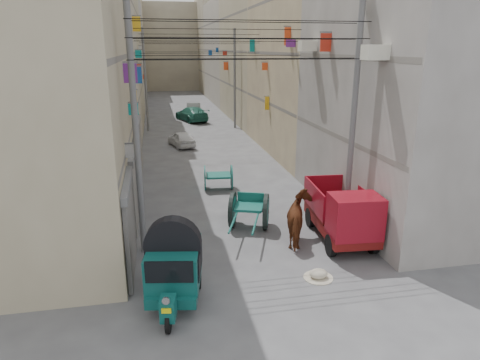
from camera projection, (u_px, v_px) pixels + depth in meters
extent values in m
plane|color=#49494C|center=(307.00, 357.00, 9.44)|extent=(140.00, 140.00, 0.00)
cube|color=slate|center=(125.00, 146.00, 15.22)|extent=(0.25, 9.80, 0.18)
cube|color=slate|center=(117.00, 58.00, 14.32)|extent=(0.25, 9.80, 0.18)
cube|color=#A19B8A|center=(61.00, 57.00, 23.97)|extent=(8.00, 12.00, 12.00)
cube|color=slate|center=(135.00, 106.00, 25.52)|extent=(0.25, 11.76, 0.18)
cube|color=slate|center=(132.00, 54.00, 24.63)|extent=(0.25, 11.76, 0.18)
cube|color=tan|center=(90.00, 42.00, 35.84)|extent=(8.00, 14.00, 14.00)
cube|color=slate|center=(141.00, 87.00, 37.69)|extent=(0.25, 13.72, 0.18)
cube|color=slate|center=(138.00, 51.00, 36.80)|extent=(0.25, 13.72, 0.18)
cube|color=slate|center=(136.00, 14.00, 35.91)|extent=(0.25, 13.72, 0.18)
cube|color=#9D9793|center=(107.00, 53.00, 49.28)|extent=(8.00, 14.00, 11.80)
cube|color=slate|center=(143.00, 77.00, 50.81)|extent=(0.25, 13.72, 0.18)
cube|color=slate|center=(142.00, 50.00, 49.91)|extent=(0.25, 13.72, 0.18)
cube|color=slate|center=(140.00, 23.00, 49.02)|extent=(0.25, 13.72, 0.18)
cube|color=tan|center=(116.00, 46.00, 61.21)|extent=(8.00, 12.00, 13.50)
cube|color=slate|center=(145.00, 71.00, 62.98)|extent=(0.25, 11.76, 0.18)
cube|color=slate|center=(144.00, 50.00, 62.09)|extent=(0.25, 11.76, 0.18)
cube|color=slate|center=(142.00, 28.00, 61.20)|extent=(0.25, 11.76, 0.18)
cube|color=#9D9793|center=(441.00, 48.00, 16.48)|extent=(8.00, 10.00, 13.00)
cube|color=slate|center=(341.00, 137.00, 16.74)|extent=(0.25, 9.80, 0.18)
cube|color=slate|center=(347.00, 57.00, 15.85)|extent=(0.25, 9.80, 0.18)
cube|color=tan|center=(329.00, 56.00, 26.94)|extent=(8.00, 12.00, 12.00)
cube|color=slate|center=(269.00, 103.00, 27.05)|extent=(0.25, 11.76, 0.18)
cube|color=slate|center=(270.00, 53.00, 26.16)|extent=(0.25, 11.76, 0.18)
cube|color=slate|center=(271.00, 0.00, 25.26)|extent=(0.25, 11.76, 0.18)
cube|color=tan|center=(274.00, 42.00, 38.81)|extent=(8.00, 14.00, 14.00)
cube|color=slate|center=(232.00, 85.00, 39.22)|extent=(0.25, 13.72, 0.18)
cube|color=slate|center=(232.00, 51.00, 38.33)|extent=(0.25, 13.72, 0.18)
cube|color=slate|center=(232.00, 16.00, 37.44)|extent=(0.25, 13.72, 0.18)
cube|color=#A19B8A|center=(243.00, 53.00, 52.25)|extent=(8.00, 14.00, 11.80)
cube|color=slate|center=(212.00, 76.00, 52.34)|extent=(0.25, 13.72, 0.18)
cube|color=slate|center=(212.00, 50.00, 51.44)|extent=(0.25, 13.72, 0.18)
cube|color=slate|center=(211.00, 24.00, 50.55)|extent=(0.25, 13.72, 0.18)
cube|color=tan|center=(226.00, 46.00, 64.18)|extent=(8.00, 12.00, 13.50)
cube|color=slate|center=(201.00, 70.00, 64.51)|extent=(0.25, 11.76, 0.18)
cube|color=slate|center=(200.00, 50.00, 63.62)|extent=(0.25, 11.76, 0.18)
cube|color=slate|center=(200.00, 28.00, 62.73)|extent=(0.25, 11.76, 0.18)
cube|color=tan|center=(170.00, 48.00, 69.32)|extent=(22.00, 10.00, 13.00)
cube|color=#525257|center=(130.00, 230.00, 12.82)|extent=(0.12, 3.00, 2.60)
cube|color=slate|center=(127.00, 184.00, 12.39)|extent=(0.18, 3.20, 0.25)
cube|color=#525257|center=(135.00, 191.00, 16.29)|extent=(0.12, 3.00, 2.60)
cube|color=slate|center=(132.00, 154.00, 15.86)|extent=(0.18, 3.20, 0.25)
cube|color=#525257|center=(138.00, 166.00, 19.75)|extent=(0.12, 3.00, 2.60)
cube|color=slate|center=(136.00, 135.00, 19.32)|extent=(0.18, 3.20, 0.25)
cube|color=#525257|center=(140.00, 148.00, 23.31)|extent=(0.12, 3.00, 2.60)
cube|color=slate|center=(138.00, 121.00, 22.88)|extent=(0.18, 3.20, 0.25)
cube|color=red|center=(225.00, 53.00, 40.47)|extent=(0.38, 0.08, 0.41)
cube|color=#E7491B|center=(145.00, 75.00, 46.62)|extent=(0.27, 0.08, 0.71)
cube|color=#B9B9B9|center=(132.00, 151.00, 13.76)|extent=(0.44, 0.08, 0.42)
cube|color=#164D9D|center=(137.00, 75.00, 22.00)|extent=(0.45, 0.08, 0.84)
cube|color=#164D9D|center=(210.00, 53.00, 50.42)|extent=(0.41, 0.08, 0.59)
cube|color=#0C8583|center=(133.00, 109.00, 16.62)|extent=(0.38, 0.08, 0.44)
cube|color=#E7491B|center=(226.00, 66.00, 40.11)|extent=(0.43, 0.08, 0.72)
cube|color=#164D9D|center=(217.00, 50.00, 45.40)|extent=(0.28, 0.08, 0.44)
cube|color=gold|center=(137.00, 24.00, 25.14)|extent=(0.48, 0.08, 0.84)
cube|color=red|center=(144.00, 77.00, 43.29)|extent=(0.31, 0.08, 0.44)
cube|color=#E7491B|center=(265.00, 66.00, 26.35)|extent=(0.35, 0.08, 0.45)
cube|color=#0C8583|center=(252.00, 46.00, 29.39)|extent=(0.34, 0.08, 0.79)
cube|color=gold|center=(134.00, 96.00, 18.64)|extent=(0.28, 0.08, 0.52)
cube|color=#B9B9B9|center=(141.00, 51.00, 34.60)|extent=(0.28, 0.08, 0.74)
cube|color=gold|center=(267.00, 103.00, 26.54)|extent=(0.26, 0.08, 0.80)
cube|color=#B9B9B9|center=(326.00, 43.00, 16.94)|extent=(0.34, 0.08, 0.55)
cube|color=#6B2382|center=(130.00, 73.00, 15.06)|extent=(0.47, 0.08, 0.67)
cube|color=#0C8583|center=(138.00, 54.00, 26.72)|extent=(0.40, 0.08, 0.47)
cube|color=red|center=(139.00, 68.00, 27.46)|extent=(0.32, 0.08, 0.55)
cube|color=#6B2382|center=(291.00, 43.00, 21.01)|extent=(0.47, 0.08, 0.35)
cube|color=#E7491B|center=(287.00, 36.00, 21.70)|extent=(0.32, 0.08, 0.89)
cube|color=red|center=(326.00, 42.00, 16.84)|extent=(0.44, 0.08, 0.69)
cube|color=#E7491B|center=(123.00, 165.00, 13.41)|extent=(0.10, 3.20, 0.80)
cube|color=red|center=(134.00, 120.00, 21.84)|extent=(0.10, 3.20, 0.80)
cube|color=#B9B9B9|center=(140.00, 95.00, 33.08)|extent=(0.10, 3.20, 0.80)
cube|color=gold|center=(143.00, 83.00, 44.32)|extent=(0.10, 3.20, 0.80)
cube|color=gold|center=(363.00, 153.00, 14.92)|extent=(0.10, 3.20, 0.80)
cube|color=red|center=(287.00, 115.00, 23.35)|extent=(0.10, 3.20, 0.80)
cube|color=gold|center=(243.00, 93.00, 34.59)|extent=(0.10, 3.20, 0.80)
cube|color=#6B2382|center=(220.00, 82.00, 45.83)|extent=(0.10, 3.20, 0.80)
cube|color=beige|center=(375.00, 52.00, 12.90)|extent=(0.70, 0.55, 0.45)
cube|color=beige|center=(308.00, 46.00, 18.46)|extent=(0.70, 0.55, 0.45)
cylinder|color=slate|center=(136.00, 133.00, 13.20)|extent=(0.20, 0.20, 8.00)
cylinder|color=slate|center=(353.00, 126.00, 14.54)|extent=(0.20, 0.20, 8.00)
cylinder|color=slate|center=(145.00, 81.00, 33.81)|extent=(0.20, 0.20, 8.00)
cylinder|color=slate|center=(235.00, 80.00, 35.14)|extent=(0.20, 0.20, 8.00)
cylinder|color=black|center=(254.00, 59.00, 12.75)|extent=(7.40, 0.02, 0.02)
cylinder|color=black|center=(254.00, 38.00, 12.57)|extent=(7.40, 0.02, 0.02)
cylinder|color=black|center=(254.00, 20.00, 12.42)|extent=(7.40, 0.02, 0.02)
cylinder|color=black|center=(247.00, 59.00, 13.68)|extent=(7.40, 0.02, 0.02)
cylinder|color=black|center=(247.00, 39.00, 13.51)|extent=(7.40, 0.02, 0.02)
cylinder|color=black|center=(247.00, 22.00, 13.36)|extent=(7.40, 0.02, 0.02)
cylinder|color=black|center=(221.00, 55.00, 18.84)|extent=(7.40, 0.02, 0.02)
cylinder|color=black|center=(220.00, 41.00, 18.66)|extent=(7.40, 0.02, 0.02)
cylinder|color=black|center=(220.00, 29.00, 18.51)|extent=(7.40, 0.02, 0.02)
cylinder|color=black|center=(201.00, 53.00, 26.33)|extent=(7.40, 0.02, 0.02)
cylinder|color=black|center=(201.00, 43.00, 26.15)|extent=(7.40, 0.02, 0.02)
cylinder|color=black|center=(200.00, 34.00, 26.00)|extent=(7.40, 0.02, 0.02)
cylinder|color=black|center=(190.00, 52.00, 33.82)|extent=(7.40, 0.02, 0.02)
cylinder|color=black|center=(190.00, 44.00, 33.64)|extent=(7.40, 0.02, 0.02)
cylinder|color=black|center=(190.00, 37.00, 33.49)|extent=(7.40, 0.02, 0.02)
cylinder|color=black|center=(168.00, 321.00, 10.20)|extent=(0.22, 0.59, 0.57)
cylinder|color=black|center=(158.00, 279.00, 12.05)|extent=(0.22, 0.59, 0.57)
cylinder|color=black|center=(198.00, 279.00, 12.07)|extent=(0.22, 0.59, 0.57)
cube|color=#0C4844|center=(175.00, 284.00, 11.41)|extent=(1.60, 2.14, 0.29)
cube|color=#0C4844|center=(168.00, 308.00, 10.15)|extent=(0.43, 0.52, 0.56)
cylinder|color=silver|center=(166.00, 301.00, 9.82)|extent=(0.19, 0.08, 0.18)
cube|color=yellow|center=(166.00, 311.00, 9.88)|extent=(0.23, 0.07, 0.12)
cube|color=#0C4844|center=(174.00, 264.00, 11.29)|extent=(1.62, 1.95, 0.98)
cube|color=black|center=(169.00, 272.00, 10.36)|extent=(1.17, 0.27, 0.56)
cube|color=black|center=(148.00, 261.00, 11.24)|extent=(0.26, 1.22, 0.67)
cube|color=black|center=(200.00, 260.00, 11.27)|extent=(0.26, 1.22, 0.67)
cube|color=silver|center=(171.00, 300.00, 10.56)|extent=(1.27, 0.27, 0.06)
cylinder|color=black|center=(233.00, 210.00, 16.12)|extent=(0.59, 1.33, 1.36)
cylinder|color=#13554C|center=(233.00, 210.00, 16.12)|extent=(0.51, 1.05, 1.06)
cylinder|color=slate|center=(233.00, 210.00, 16.12)|extent=(0.26, 0.24, 0.17)
cylinder|color=black|center=(266.00, 212.00, 15.95)|extent=(0.59, 1.33, 1.36)
cylinder|color=#13554C|center=(266.00, 212.00, 15.95)|extent=(0.51, 1.05, 1.06)
cylinder|color=slate|center=(266.00, 212.00, 15.95)|extent=(0.26, 0.24, 0.17)
cylinder|color=slate|center=(249.00, 211.00, 16.04)|extent=(1.26, 0.51, 0.08)
cube|color=#13554C|center=(249.00, 206.00, 15.98)|extent=(1.32, 1.35, 0.10)
cube|color=#13554C|center=(251.00, 197.00, 16.38)|extent=(0.99, 0.41, 0.34)
cylinder|color=#13554C|center=(234.00, 220.00, 14.91)|extent=(0.81, 2.13, 0.07)
cylinder|color=#13554C|center=(256.00, 221.00, 14.81)|extent=(0.81, 2.13, 0.07)
cylinder|color=black|center=(331.00, 245.00, 13.95)|extent=(0.25, 0.74, 0.72)
cylinder|color=black|center=(310.00, 217.00, 16.24)|extent=(0.25, 0.74, 0.72)
cylinder|color=black|center=(373.00, 243.00, 14.12)|extent=(0.25, 0.74, 0.72)
cylinder|color=black|center=(346.00, 216.00, 16.41)|extent=(0.25, 0.74, 0.72)
cube|color=#5D0D0D|center=(340.00, 223.00, 15.11)|extent=(1.84, 3.72, 0.38)
cube|color=maroon|center=(355.00, 216.00, 13.68)|extent=(1.67, 1.26, 1.37)
cube|color=black|center=(362.00, 219.00, 13.16)|extent=(1.43, 0.17, 0.60)
cube|color=#5D0D0D|center=(334.00, 209.00, 15.59)|extent=(1.81, 2.52, 0.13)
cube|color=maroon|center=(314.00, 198.00, 15.36)|extent=(0.24, 2.41, 0.93)
cube|color=maroon|center=(357.00, 196.00, 15.55)|extent=(0.24, 2.41, 0.93)
cube|color=maroon|center=(325.00, 187.00, 16.57)|extent=(1.65, 0.18, 0.93)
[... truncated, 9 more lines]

